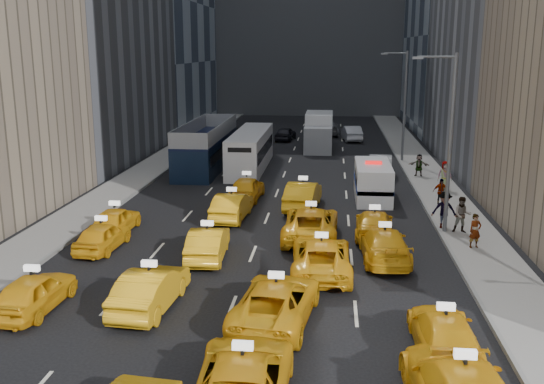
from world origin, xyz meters
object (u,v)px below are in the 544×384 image
Objects in this scene: double_decker at (207,146)px; pedestrian_0 at (475,231)px; city_bus at (251,150)px; box_truck at (319,132)px; nypd_van at (373,182)px; taxi_2 at (243,379)px.

pedestrian_0 is (16.45, -18.34, -0.81)m from double_decker.
box_truck reaches higher than city_bus.
double_decker is at bearing 144.66° from nypd_van.
double_decker is at bearing 114.71° from pedestrian_0.
taxi_2 is 0.47× the size of city_bus.
city_bus is (-8.89, 8.88, 0.36)m from nypd_van.
nypd_van is 0.75× the size of box_truck.
double_decker is 1.65× the size of box_truck.
taxi_2 is 0.98× the size of nypd_van.
double_decker is at bearing -135.17° from box_truck.
nypd_van is 0.45× the size of double_decker.
box_truck is at bearing -92.73° from taxi_2.
city_bus is (3.44, 0.16, -0.32)m from double_decker.
box_truck is (5.05, 9.88, 0.19)m from city_bus.
city_bus reaches higher than nypd_van.
taxi_2 is 0.44× the size of double_decker.
box_truck is at bearing 50.62° from double_decker.
nypd_van is at bearing -83.40° from box_truck.
nypd_van reaches higher than taxi_2.
double_decker reaches higher than city_bus.
nypd_van is 12.57m from city_bus.
box_truck reaches higher than pedestrian_0.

